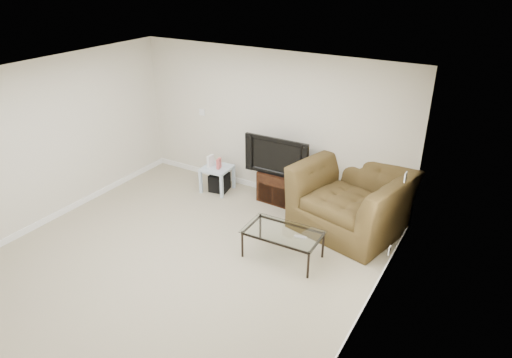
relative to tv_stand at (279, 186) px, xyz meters
The scene contains 18 objects.
floor 2.32m from the tv_stand, 98.01° to the right, with size 5.00×5.00×0.00m, color tan.
ceiling 3.21m from the tv_stand, 98.01° to the right, with size 5.00×5.00×0.00m, color white.
wall_back 1.06m from the tv_stand, 145.56° to the left, with size 5.00×0.02×2.50m, color silver.
wall_left 3.76m from the tv_stand, 141.05° to the right, with size 0.02×5.00×2.50m, color silver.
wall_right 3.30m from the tv_stand, 46.29° to the right, with size 0.02×5.00×2.50m, color silver.
plate_back 1.99m from the tv_stand, behind, with size 0.12×0.02×0.12m, color white.
plate_right_switch 2.47m from the tv_stand, 17.42° to the right, with size 0.02×0.09×0.13m, color white.
plate_right_outlet 2.38m from the tv_stand, 24.33° to the right, with size 0.02×0.08×0.12m, color white.
tv_stand is the anchor object (origin of this frame).
dvd_player 0.18m from the tv_stand, 92.52° to the right, with size 0.34×0.24×0.05m, color black.
television 0.59m from the tv_stand, 92.52° to the right, with size 1.05×0.21×0.65m, color black.
side_table 1.15m from the tv_stand, 168.44° to the right, with size 0.48×0.48×0.46m, color silver, non-canonical shape.
subwoofer 1.12m from the tv_stand, 169.21° to the right, with size 0.31×0.31×0.31m, color black.
game_console 1.30m from the tv_stand, 168.28° to the right, with size 0.05×0.15×0.21m, color white.
game_case 1.13m from the tv_stand, 167.05° to the right, with size 0.05×0.13×0.18m, color #CC4C4C.
recliner 1.43m from the tv_stand, 10.26° to the right, with size 1.55×1.01×1.36m, color brown.
coffee_table 1.67m from the tv_stand, 60.33° to the right, with size 1.06×0.60×0.41m, color black, non-canonical shape.
remote 1.83m from the tv_stand, 53.30° to the right, with size 0.17×0.05×0.02m, color #B2B2B7.
Camera 1 is at (3.51, -3.90, 3.77)m, focal length 32.00 mm.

